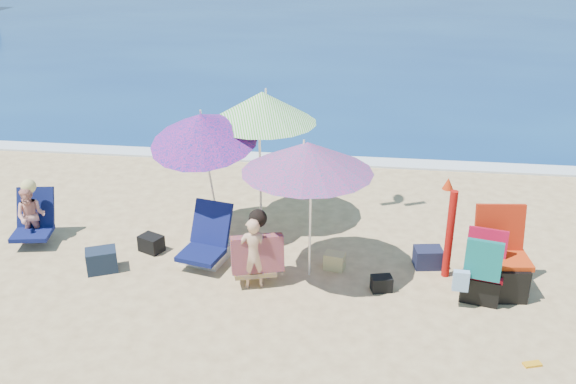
# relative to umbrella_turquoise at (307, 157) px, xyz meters

# --- Properties ---
(ground) EXTENTS (120.00, 120.00, 0.00)m
(ground) POSITION_rel_umbrella_turquoise_xyz_m (0.02, -0.74, -1.71)
(ground) COLOR #D8BC84
(ground) RESTS_ON ground
(foam) EXTENTS (120.00, 0.50, 0.04)m
(foam) POSITION_rel_umbrella_turquoise_xyz_m (0.02, 4.36, -1.69)
(foam) COLOR white
(foam) RESTS_ON ground
(umbrella_turquoise) EXTENTS (1.72, 1.72, 1.94)m
(umbrella_turquoise) POSITION_rel_umbrella_turquoise_xyz_m (0.00, 0.00, 0.00)
(umbrella_turquoise) COLOR white
(umbrella_turquoise) RESTS_ON ground
(umbrella_striped) EXTENTS (2.04, 2.04, 2.17)m
(umbrella_striped) POSITION_rel_umbrella_turquoise_xyz_m (-0.82, 1.51, 0.19)
(umbrella_striped) COLOR white
(umbrella_striped) RESTS_ON ground
(umbrella_blue) EXTENTS (1.79, 1.84, 2.12)m
(umbrella_blue) POSITION_rel_umbrella_turquoise_xyz_m (-1.58, 0.89, 0.03)
(umbrella_blue) COLOR white
(umbrella_blue) RESTS_ON ground
(furled_umbrella) EXTENTS (0.24, 0.29, 1.38)m
(furled_umbrella) POSITION_rel_umbrella_turquoise_xyz_m (1.86, 0.24, -0.95)
(furled_umbrella) COLOR #A6100B
(furled_umbrella) RESTS_ON ground
(chair_navy) EXTENTS (0.73, 0.92, 0.80)m
(chair_navy) POSITION_rel_umbrella_turquoise_xyz_m (-1.44, 0.22, -1.49)
(chair_navy) COLOR #0C1448
(chair_navy) RESTS_ON ground
(chair_rainbow) EXTENTS (0.59, 0.70, 0.70)m
(chair_rainbow) POSITION_rel_umbrella_turquoise_xyz_m (-1.43, 0.42, -1.52)
(chair_rainbow) COLOR #EC6953
(chair_rainbow) RESTS_ON ground
(camp_chair_left) EXTENTS (0.71, 0.73, 1.11)m
(camp_chair_left) POSITION_rel_umbrella_turquoise_xyz_m (2.51, -0.09, -1.37)
(camp_chair_left) COLOR #BE330D
(camp_chair_left) RESTS_ON ground
(camp_chair_right) EXTENTS (0.71, 0.67, 0.91)m
(camp_chair_right) POSITION_rel_umbrella_turquoise_xyz_m (2.25, -0.29, -1.38)
(camp_chair_right) COLOR #A50B19
(camp_chair_right) RESTS_ON ground
(person_center) EXTENTS (0.76, 0.63, 1.00)m
(person_center) POSITION_rel_umbrella_turquoise_xyz_m (-0.64, -0.33, -1.22)
(person_center) COLOR tan
(person_center) RESTS_ON ground
(person_left) EXTENTS (0.66, 0.79, 0.99)m
(person_left) POSITION_rel_umbrella_turquoise_xyz_m (-4.11, 0.42, -1.26)
(person_left) COLOR tan
(person_left) RESTS_ON ground
(bag_navy_a) EXTENTS (0.49, 0.44, 0.32)m
(bag_navy_a) POSITION_rel_umbrella_turquoise_xyz_m (-2.79, -0.24, -1.55)
(bag_navy_a) COLOR #172234
(bag_navy_a) RESTS_ON ground
(bag_black_a) EXTENTS (0.40, 0.36, 0.24)m
(bag_black_a) POSITION_rel_umbrella_turquoise_xyz_m (-2.30, 0.38, -1.59)
(bag_black_a) COLOR black
(bag_black_a) RESTS_ON ground
(bag_tan) EXTENTS (0.31, 0.25, 0.23)m
(bag_tan) POSITION_rel_umbrella_turquoise_xyz_m (0.37, 0.21, -1.59)
(bag_tan) COLOR tan
(bag_tan) RESTS_ON ground
(bag_navy_b) EXTENTS (0.41, 0.33, 0.28)m
(bag_navy_b) POSITION_rel_umbrella_turquoise_xyz_m (1.65, 0.44, -1.57)
(bag_navy_b) COLOR #171B34
(bag_navy_b) RESTS_ON ground
(bag_black_b) EXTENTS (0.30, 0.24, 0.20)m
(bag_black_b) POSITION_rel_umbrella_turquoise_xyz_m (1.01, -0.27, -1.61)
(bag_black_b) COLOR black
(bag_black_b) RESTS_ON ground
(orange_item) EXTENTS (0.21, 0.15, 0.03)m
(orange_item) POSITION_rel_umbrella_turquoise_xyz_m (2.64, -1.57, -1.69)
(orange_item) COLOR orange
(orange_item) RESTS_ON ground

